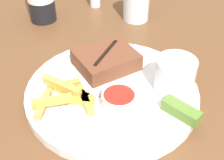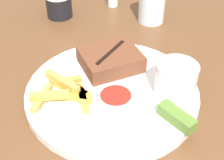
# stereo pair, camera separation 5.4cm
# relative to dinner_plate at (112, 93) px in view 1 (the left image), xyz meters

# --- Properties ---
(dining_table) EXTENTS (1.55, 1.31, 0.78)m
(dining_table) POSITION_rel_dinner_plate_xyz_m (0.00, 0.00, -0.07)
(dining_table) COLOR brown
(dining_table) RESTS_ON ground_plane
(dinner_plate) EXTENTS (0.31, 0.31, 0.02)m
(dinner_plate) POSITION_rel_dinner_plate_xyz_m (0.00, 0.00, 0.00)
(dinner_plate) COLOR white
(dinner_plate) RESTS_ON dining_table
(steak_portion) EXTENTS (0.14, 0.13, 0.03)m
(steak_portion) POSITION_rel_dinner_plate_xyz_m (-0.01, 0.07, 0.02)
(steak_portion) COLOR brown
(steak_portion) RESTS_ON dinner_plate
(fries_pile) EXTENTS (0.10, 0.10, 0.02)m
(fries_pile) POSITION_rel_dinner_plate_xyz_m (-0.08, -0.02, 0.02)
(fries_pile) COLOR #D5964B
(fries_pile) RESTS_ON dinner_plate
(coleslaw_cup) EXTENTS (0.07, 0.07, 0.06)m
(coleslaw_cup) POSITION_rel_dinner_plate_xyz_m (0.11, -0.01, 0.04)
(coleslaw_cup) COLOR white
(coleslaw_cup) RESTS_ON dinner_plate
(dipping_sauce_cup) EXTENTS (0.06, 0.06, 0.02)m
(dipping_sauce_cup) POSITION_rel_dinner_plate_xyz_m (0.01, -0.04, 0.02)
(dipping_sauce_cup) COLOR silver
(dipping_sauce_cup) RESTS_ON dinner_plate
(pickle_spear) EXTENTS (0.06, 0.06, 0.02)m
(pickle_spear) POSITION_rel_dinner_plate_xyz_m (0.11, -0.07, 0.02)
(pickle_spear) COLOR #567A2D
(pickle_spear) RESTS_ON dinner_plate
(fork_utensil) EXTENTS (0.12, 0.08, 0.00)m
(fork_utensil) POSITION_rel_dinner_plate_xyz_m (-0.07, -0.04, 0.01)
(fork_utensil) COLOR #B7B7BC
(fork_utensil) RESTS_ON dinner_plate
(drinking_glass) EXTENTS (0.06, 0.06, 0.10)m
(drinking_glass) POSITION_rel_dinner_plate_xyz_m (0.08, 0.29, 0.04)
(drinking_glass) COLOR silver
(drinking_glass) RESTS_ON dining_table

